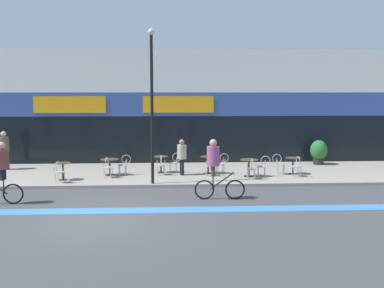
{
  "coord_description": "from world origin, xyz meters",
  "views": [
    {
      "loc": [
        2.23,
        -12.89,
        3.78
      ],
      "look_at": [
        3.17,
        5.13,
        1.66
      ],
      "focal_mm": 42.0,
      "sensor_mm": 36.0,
      "label": 1
    }
  ],
  "objects_px": {
    "bistro_table_4": "(249,164)",
    "cafe_chair_5_side": "(279,163)",
    "cafe_chair_3_side": "(222,162)",
    "cafe_chair_5_near": "(297,165)",
    "cyclist_2": "(1,169)",
    "pedestrian_far_end": "(4,147)",
    "cafe_chair_3_near": "(210,164)",
    "planter_pot": "(319,151)",
    "bistro_table_3": "(208,161)",
    "cafe_chair_2_side": "(175,161)",
    "cafe_chair_1_side": "(124,163)",
    "cafe_chair_4_side": "(263,165)",
    "bistro_table_1": "(110,164)",
    "cyclist_0": "(215,165)",
    "bistro_table_0": "(63,168)",
    "cafe_chair_0_near": "(59,170)",
    "lamp_post": "(152,97)",
    "cafe_chair_2_near": "(161,163)",
    "cafe_chair_4_near": "(251,167)",
    "pedestrian_near_end": "(182,154)",
    "bistro_table_5": "(293,162)",
    "bistro_table_2": "(161,161)"
  },
  "relations": [
    {
      "from": "cyclist_0",
      "to": "bistro_table_0",
      "type": "bearing_deg",
      "value": 155.28
    },
    {
      "from": "pedestrian_far_end",
      "to": "bistro_table_3",
      "type": "bearing_deg",
      "value": 167.51
    },
    {
      "from": "cafe_chair_4_near",
      "to": "cyclist_0",
      "type": "distance_m",
      "value": 3.48
    },
    {
      "from": "cafe_chair_2_side",
      "to": "pedestrian_far_end",
      "type": "xyz_separation_m",
      "value": [
        -7.98,
        1.2,
        0.56
      ]
    },
    {
      "from": "cyclist_2",
      "to": "pedestrian_far_end",
      "type": "height_order",
      "value": "cyclist_2"
    },
    {
      "from": "bistro_table_1",
      "to": "bistro_table_5",
      "type": "bearing_deg",
      "value": -1.2
    },
    {
      "from": "cafe_chair_3_near",
      "to": "cyclist_2",
      "type": "height_order",
      "value": "cyclist_2"
    },
    {
      "from": "cafe_chair_1_side",
      "to": "cafe_chair_3_near",
      "type": "height_order",
      "value": "same"
    },
    {
      "from": "cafe_chair_2_near",
      "to": "cafe_chair_2_side",
      "type": "distance_m",
      "value": 0.88
    },
    {
      "from": "cafe_chair_4_side",
      "to": "cafe_chair_3_near",
      "type": "bearing_deg",
      "value": 2.65
    },
    {
      "from": "bistro_table_0",
      "to": "pedestrian_near_end",
      "type": "distance_m",
      "value": 5.05
    },
    {
      "from": "cafe_chair_2_side",
      "to": "cyclist_0",
      "type": "bearing_deg",
      "value": 107.45
    },
    {
      "from": "cafe_chair_3_side",
      "to": "cafe_chair_5_near",
      "type": "bearing_deg",
      "value": 157.13
    },
    {
      "from": "planter_pot",
      "to": "bistro_table_3",
      "type": "bearing_deg",
      "value": -158.86
    },
    {
      "from": "bistro_table_3",
      "to": "cafe_chair_1_side",
      "type": "height_order",
      "value": "cafe_chair_1_side"
    },
    {
      "from": "bistro_table_4",
      "to": "cafe_chair_5_side",
      "type": "relative_size",
      "value": 0.86
    },
    {
      "from": "cyclist_2",
      "to": "bistro_table_5",
      "type": "bearing_deg",
      "value": -159.44
    },
    {
      "from": "cafe_chair_5_side",
      "to": "planter_pot",
      "type": "height_order",
      "value": "planter_pot"
    },
    {
      "from": "bistro_table_3",
      "to": "bistro_table_4",
      "type": "xyz_separation_m",
      "value": [
        1.69,
        -0.83,
        -0.01
      ]
    },
    {
      "from": "bistro_table_1",
      "to": "cyclist_0",
      "type": "bearing_deg",
      "value": -44.88
    },
    {
      "from": "cafe_chair_1_side",
      "to": "cafe_chair_2_near",
      "type": "height_order",
      "value": "same"
    },
    {
      "from": "bistro_table_1",
      "to": "cafe_chair_2_side",
      "type": "relative_size",
      "value": 0.88
    },
    {
      "from": "lamp_post",
      "to": "pedestrian_near_end",
      "type": "distance_m",
      "value": 3.3
    },
    {
      "from": "bistro_table_1",
      "to": "cafe_chair_3_side",
      "type": "height_order",
      "value": "cafe_chair_3_side"
    },
    {
      "from": "cafe_chair_1_side",
      "to": "cafe_chair_3_near",
      "type": "distance_m",
      "value": 3.75
    },
    {
      "from": "cafe_chair_0_near",
      "to": "cafe_chair_3_side",
      "type": "xyz_separation_m",
      "value": [
        6.77,
        1.82,
        0.0
      ]
    },
    {
      "from": "bistro_table_1",
      "to": "planter_pot",
      "type": "distance_m",
      "value": 10.4
    },
    {
      "from": "cafe_chair_0_near",
      "to": "cafe_chair_5_side",
      "type": "bearing_deg",
      "value": -72.65
    },
    {
      "from": "cafe_chair_3_near",
      "to": "bistro_table_5",
      "type": "bearing_deg",
      "value": -93.17
    },
    {
      "from": "bistro_table_4",
      "to": "cafe_chair_2_side",
      "type": "bearing_deg",
      "value": 159.95
    },
    {
      "from": "bistro_table_5",
      "to": "cyclist_0",
      "type": "height_order",
      "value": "cyclist_0"
    },
    {
      "from": "cafe_chair_0_near",
      "to": "cyclist_2",
      "type": "xyz_separation_m",
      "value": [
        -1.21,
        -2.85,
        0.57
      ]
    },
    {
      "from": "bistro_table_0",
      "to": "planter_pot",
      "type": "height_order",
      "value": "planter_pot"
    },
    {
      "from": "bistro_table_0",
      "to": "pedestrian_near_end",
      "type": "bearing_deg",
      "value": 10.11
    },
    {
      "from": "cafe_chair_2_near",
      "to": "cafe_chair_4_side",
      "type": "xyz_separation_m",
      "value": [
        4.42,
        -0.55,
        0.0
      ]
    },
    {
      "from": "cafe_chair_1_side",
      "to": "lamp_post",
      "type": "relative_size",
      "value": 0.15
    },
    {
      "from": "bistro_table_0",
      "to": "cafe_chair_3_side",
      "type": "distance_m",
      "value": 6.87
    },
    {
      "from": "cafe_chair_3_side",
      "to": "cafe_chair_4_side",
      "type": "bearing_deg",
      "value": 147.79
    },
    {
      "from": "bistro_table_4",
      "to": "cafe_chair_5_side",
      "type": "distance_m",
      "value": 1.51
    },
    {
      "from": "cafe_chair_2_side",
      "to": "cafe_chair_4_near",
      "type": "xyz_separation_m",
      "value": [
        3.17,
        -1.78,
        0.0
      ]
    },
    {
      "from": "bistro_table_4",
      "to": "cafe_chair_3_near",
      "type": "xyz_separation_m",
      "value": [
        -1.68,
        0.21,
        -0.02
      ]
    },
    {
      "from": "bistro_table_2",
      "to": "cafe_chair_3_side",
      "type": "xyz_separation_m",
      "value": [
        2.74,
        -0.32,
        -0.01
      ]
    },
    {
      "from": "bistro_table_0",
      "to": "cafe_chair_0_near",
      "type": "height_order",
      "value": "cafe_chair_0_near"
    },
    {
      "from": "cafe_chair_4_near",
      "to": "cyclist_2",
      "type": "xyz_separation_m",
      "value": [
        -9.05,
        -3.2,
        0.57
      ]
    },
    {
      "from": "bistro_table_1",
      "to": "cafe_chair_5_side",
      "type": "relative_size",
      "value": 0.88
    },
    {
      "from": "bistro_table_0",
      "to": "pedestrian_far_end",
      "type": "distance_m",
      "value": 4.33
    },
    {
      "from": "bistro_table_1",
      "to": "planter_pot",
      "type": "bearing_deg",
      "value": 13.43
    },
    {
      "from": "bistro_table_1",
      "to": "cafe_chair_5_side",
      "type": "xyz_separation_m",
      "value": [
        7.46,
        -0.16,
        0.0
      ]
    },
    {
      "from": "cafe_chair_0_near",
      "to": "planter_pot",
      "type": "relative_size",
      "value": 0.74
    },
    {
      "from": "cafe_chair_3_side",
      "to": "cafe_chair_5_side",
      "type": "distance_m",
      "value": 2.52
    }
  ]
}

